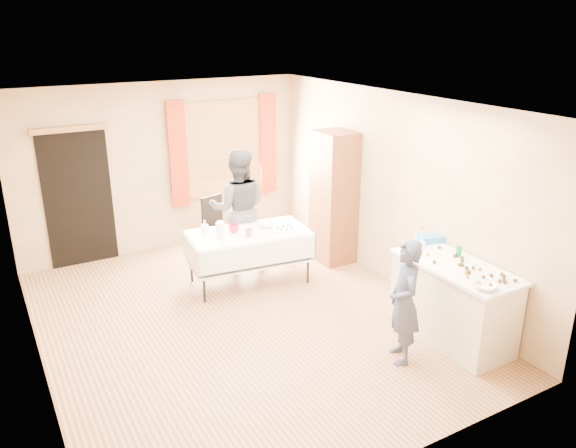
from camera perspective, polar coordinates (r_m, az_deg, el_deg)
floor at (r=6.97m, az=-4.67°, el=-9.69°), size 4.50×5.50×0.02m
ceiling at (r=6.12m, az=-5.37°, el=12.17°), size 4.50×5.50×0.02m
wall_back at (r=8.91m, az=-12.55°, el=5.64°), size 4.50×0.02×2.60m
wall_front at (r=4.29m, az=11.02°, el=-10.17°), size 4.50×0.02×2.60m
wall_left at (r=5.92m, az=-25.24°, el=-3.13°), size 0.02×5.50×2.60m
wall_right at (r=7.60m, az=10.66°, el=3.32°), size 0.02×5.50×2.60m
window_frame at (r=9.16m, az=-6.57°, el=7.65°), size 1.32×0.06×1.52m
window_pane at (r=9.15m, az=-6.53°, el=7.64°), size 1.20×0.02×1.40m
curtain_left at (r=8.85m, az=-11.11°, el=6.97°), size 0.28×0.06×1.65m
curtain_right at (r=9.45m, az=-2.07°, el=8.14°), size 0.28×0.06×1.65m
doorway at (r=8.69m, az=-20.52°, el=2.41°), size 0.95×0.04×2.00m
door_lintel at (r=8.43m, az=-21.32°, el=8.97°), size 1.05×0.06×0.08m
cabinet at (r=8.29m, az=4.66°, el=2.70°), size 0.50×0.60×1.96m
counter at (r=6.63m, az=16.37°, el=-7.62°), size 0.69×1.45×0.91m
party_table at (r=7.70m, az=-3.97°, el=-2.91°), size 1.71×1.02×0.75m
chair at (r=8.70m, az=-6.99°, el=-1.45°), size 0.47×0.47×0.93m
girl at (r=6.00m, az=11.72°, el=-7.75°), size 0.74×0.70×1.37m
woman at (r=8.14m, az=-5.04°, el=1.59°), size 1.35×1.30×1.75m
soda_can at (r=6.64m, az=16.94°, el=-2.70°), size 0.08×0.08×0.12m
mixing_bowl at (r=5.95m, az=19.34°, el=-6.00°), size 0.39×0.39×0.06m
foam_block at (r=6.77m, az=13.02°, el=-2.08°), size 0.17×0.13×0.08m
blue_basket at (r=7.01m, az=14.30°, el=-1.41°), size 0.34×0.27×0.08m
pitcher at (r=7.34m, az=-6.89°, el=-0.71°), size 0.11×0.11×0.22m
cup_red at (r=7.58m, az=-5.52°, el=-0.42°), size 0.15×0.15×0.11m
cup_rainbow at (r=7.40m, az=-4.03°, el=-0.91°), size 0.13×0.13×0.10m
small_bowl at (r=7.74m, az=-2.17°, el=-0.09°), size 0.31×0.31×0.06m
pastry_tray at (r=7.62m, az=-0.33°, el=-0.56°), size 0.29×0.21×0.02m
bottle at (r=7.59m, az=-8.47°, el=-0.25°), size 0.10×0.10×0.18m
cake_balls at (r=6.32m, az=18.16°, el=-4.38°), size 0.43×1.10×0.04m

